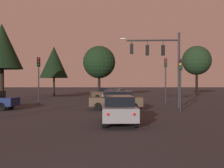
{
  "coord_description": "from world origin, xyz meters",
  "views": [
    {
      "loc": [
        0.72,
        -5.08,
        2.28
      ],
      "look_at": [
        0.88,
        20.27,
        2.07
      ],
      "focal_mm": 44.21,
      "sensor_mm": 36.0,
      "label": 1
    }
  ],
  "objects_px": {
    "traffic_light_median": "(180,74)",
    "tree_left_far": "(2,46)",
    "tree_behind_sign": "(54,62)",
    "traffic_signal_mast_arm": "(160,57)",
    "traffic_light_corner_left": "(39,71)",
    "tree_center_horizon": "(99,62)",
    "car_parked_lot": "(115,96)",
    "car_crossing_right": "(117,100)",
    "tree_right_cluster": "(197,61)",
    "car_nearside_lane": "(118,109)",
    "car_far_lane": "(107,93)",
    "traffic_light_corner_right": "(166,72)"
  },
  "relations": [
    {
      "from": "traffic_light_median",
      "to": "tree_left_far",
      "type": "relative_size",
      "value": 0.45
    },
    {
      "from": "traffic_light_corner_left",
      "to": "tree_behind_sign",
      "type": "xyz_separation_m",
      "value": [
        -2.25,
        18.32,
        2.2
      ]
    },
    {
      "from": "traffic_light_corner_right",
      "to": "tree_behind_sign",
      "type": "height_order",
      "value": "tree_behind_sign"
    },
    {
      "from": "traffic_light_corner_right",
      "to": "tree_right_cluster",
      "type": "relative_size",
      "value": 0.55
    },
    {
      "from": "car_crossing_right",
      "to": "tree_left_far",
      "type": "bearing_deg",
      "value": 144.92
    },
    {
      "from": "traffic_light_corner_right",
      "to": "car_nearside_lane",
      "type": "bearing_deg",
      "value": -111.89
    },
    {
      "from": "car_far_lane",
      "to": "tree_behind_sign",
      "type": "distance_m",
      "value": 13.93
    },
    {
      "from": "traffic_light_corner_left",
      "to": "tree_behind_sign",
      "type": "distance_m",
      "value": 18.59
    },
    {
      "from": "car_parked_lot",
      "to": "tree_right_cluster",
      "type": "height_order",
      "value": "tree_right_cluster"
    },
    {
      "from": "tree_center_horizon",
      "to": "car_parked_lot",
      "type": "bearing_deg",
      "value": -80.75
    },
    {
      "from": "traffic_light_median",
      "to": "traffic_light_corner_left",
      "type": "bearing_deg",
      "value": 153.37
    },
    {
      "from": "car_crossing_right",
      "to": "tree_left_far",
      "type": "height_order",
      "value": "tree_left_far"
    },
    {
      "from": "car_crossing_right",
      "to": "traffic_light_corner_left",
      "type": "bearing_deg",
      "value": 148.71
    },
    {
      "from": "tree_behind_sign",
      "to": "traffic_light_corner_right",
      "type": "bearing_deg",
      "value": -50.08
    },
    {
      "from": "car_far_lane",
      "to": "traffic_light_median",
      "type": "bearing_deg",
      "value": -68.72
    },
    {
      "from": "traffic_signal_mast_arm",
      "to": "car_crossing_right",
      "type": "height_order",
      "value": "traffic_signal_mast_arm"
    },
    {
      "from": "traffic_light_corner_right",
      "to": "traffic_light_median",
      "type": "relative_size",
      "value": 1.15
    },
    {
      "from": "tree_left_far",
      "to": "tree_center_horizon",
      "type": "bearing_deg",
      "value": 46.09
    },
    {
      "from": "traffic_light_median",
      "to": "tree_right_cluster",
      "type": "distance_m",
      "value": 28.05
    },
    {
      "from": "traffic_light_median",
      "to": "tree_right_cluster",
      "type": "height_order",
      "value": "tree_right_cluster"
    },
    {
      "from": "car_nearside_lane",
      "to": "tree_center_horizon",
      "type": "distance_m",
      "value": 28.24
    },
    {
      "from": "traffic_light_corner_left",
      "to": "traffic_light_corner_right",
      "type": "distance_m",
      "value": 12.63
    },
    {
      "from": "traffic_signal_mast_arm",
      "to": "car_nearside_lane",
      "type": "distance_m",
      "value": 10.6
    },
    {
      "from": "traffic_signal_mast_arm",
      "to": "car_parked_lot",
      "type": "xyz_separation_m",
      "value": [
        -3.86,
        4.9,
        -3.69
      ]
    },
    {
      "from": "car_far_lane",
      "to": "tree_left_far",
      "type": "xyz_separation_m",
      "value": [
        -11.97,
        -4.16,
        5.53
      ]
    },
    {
      "from": "car_parked_lot",
      "to": "tree_center_horizon",
      "type": "bearing_deg",
      "value": 99.25
    },
    {
      "from": "tree_left_far",
      "to": "car_far_lane",
      "type": "bearing_deg",
      "value": 19.18
    },
    {
      "from": "tree_behind_sign",
      "to": "tree_left_far",
      "type": "distance_m",
      "value": 14.21
    },
    {
      "from": "traffic_light_median",
      "to": "tree_left_far",
      "type": "height_order",
      "value": "tree_left_far"
    },
    {
      "from": "traffic_light_corner_left",
      "to": "tree_left_far",
      "type": "relative_size",
      "value": 0.52
    },
    {
      "from": "car_parked_lot",
      "to": "car_far_lane",
      "type": "bearing_deg",
      "value": 98.08
    },
    {
      "from": "traffic_light_median",
      "to": "tree_left_far",
      "type": "xyz_separation_m",
      "value": [
        -17.75,
        10.7,
        3.45
      ]
    },
    {
      "from": "traffic_light_corner_right",
      "to": "tree_right_cluster",
      "type": "bearing_deg",
      "value": 64.54
    },
    {
      "from": "traffic_light_corner_right",
      "to": "traffic_light_median",
      "type": "bearing_deg",
      "value": -91.96
    },
    {
      "from": "tree_behind_sign",
      "to": "traffic_signal_mast_arm",
      "type": "bearing_deg",
      "value": -57.43
    },
    {
      "from": "traffic_light_corner_right",
      "to": "car_parked_lot",
      "type": "xyz_separation_m",
      "value": [
        -5.05,
        1.27,
        -2.49
      ]
    },
    {
      "from": "car_far_lane",
      "to": "car_parked_lot",
      "type": "xyz_separation_m",
      "value": [
        0.97,
        -6.82,
        -0.0
      ]
    },
    {
      "from": "tree_behind_sign",
      "to": "tree_center_horizon",
      "type": "xyz_separation_m",
      "value": [
        7.57,
        -2.73,
        -0.19
      ]
    },
    {
      "from": "traffic_light_corner_right",
      "to": "tree_center_horizon",
      "type": "height_order",
      "value": "tree_center_horizon"
    },
    {
      "from": "car_parked_lot",
      "to": "traffic_light_corner_left",
      "type": "bearing_deg",
      "value": -166.42
    },
    {
      "from": "traffic_light_corner_right",
      "to": "car_far_lane",
      "type": "distance_m",
      "value": 10.39
    },
    {
      "from": "car_nearside_lane",
      "to": "tree_left_far",
      "type": "distance_m",
      "value": 21.78
    },
    {
      "from": "traffic_light_corner_left",
      "to": "tree_right_cluster",
      "type": "relative_size",
      "value": 0.56
    },
    {
      "from": "traffic_light_median",
      "to": "tree_behind_sign",
      "type": "bearing_deg",
      "value": 120.81
    },
    {
      "from": "car_nearside_lane",
      "to": "tree_behind_sign",
      "type": "xyz_separation_m",
      "value": [
        -9.74,
        30.52,
        4.71
      ]
    },
    {
      "from": "car_nearside_lane",
      "to": "car_crossing_right",
      "type": "distance_m",
      "value": 7.6
    },
    {
      "from": "traffic_signal_mast_arm",
      "to": "car_far_lane",
      "type": "xyz_separation_m",
      "value": [
        -4.82,
        11.72,
        -3.69
      ]
    },
    {
      "from": "traffic_light_corner_right",
      "to": "tree_center_horizon",
      "type": "distance_m",
      "value": 16.83
    },
    {
      "from": "traffic_light_median",
      "to": "car_crossing_right",
      "type": "height_order",
      "value": "traffic_light_median"
    },
    {
      "from": "traffic_light_corner_right",
      "to": "car_far_lane",
      "type": "bearing_deg",
      "value": 126.65
    }
  ]
}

